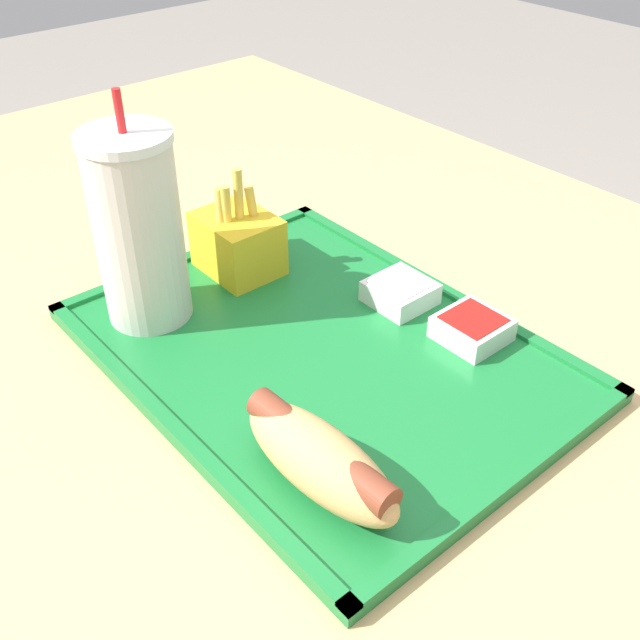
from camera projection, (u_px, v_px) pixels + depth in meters
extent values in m
cube|color=tan|center=(310.00, 585.00, 0.90)|extent=(1.45, 0.93, 0.76)
cube|color=#197233|center=(320.00, 353.00, 0.65)|extent=(0.42, 0.31, 0.01)
cube|color=#197233|center=(437.00, 285.00, 0.73)|extent=(0.42, 0.01, 0.00)
cube|color=#197233|center=(171.00, 424.00, 0.57)|extent=(0.42, 0.01, 0.00)
cube|color=#197233|center=(507.00, 482.00, 0.52)|extent=(0.01, 0.31, 0.00)
cube|color=#197233|center=(193.00, 255.00, 0.77)|extent=(0.01, 0.31, 0.00)
cylinder|color=silver|center=(139.00, 234.00, 0.64)|extent=(0.08, 0.08, 0.17)
cylinder|color=white|center=(123.00, 137.00, 0.59)|extent=(0.08, 0.08, 0.01)
cylinder|color=red|center=(119.00, 111.00, 0.58)|extent=(0.01, 0.01, 0.03)
ellipsoid|color=tan|center=(320.00, 460.00, 0.51)|extent=(0.14, 0.05, 0.05)
cylinder|color=brown|center=(320.00, 449.00, 0.50)|extent=(0.13, 0.03, 0.02)
cube|color=gold|center=(238.00, 244.00, 0.74)|extent=(0.08, 0.06, 0.06)
cylinder|color=#E5C14C|center=(221.00, 223.00, 0.71)|extent=(0.02, 0.02, 0.07)
cylinder|color=#E5C14C|center=(225.00, 217.00, 0.71)|extent=(0.01, 0.01, 0.06)
cylinder|color=#E5C14C|center=(239.00, 210.00, 0.71)|extent=(0.01, 0.01, 0.09)
cylinder|color=#E5C14C|center=(254.00, 218.00, 0.72)|extent=(0.02, 0.02, 0.07)
cube|color=silver|center=(400.00, 293.00, 0.70)|extent=(0.06, 0.06, 0.02)
cube|color=white|center=(401.00, 284.00, 0.69)|extent=(0.05, 0.05, 0.00)
cube|color=silver|center=(472.00, 329.00, 0.65)|extent=(0.06, 0.06, 0.02)
cube|color=#B21914|center=(473.00, 320.00, 0.65)|extent=(0.05, 0.05, 0.00)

